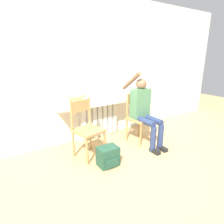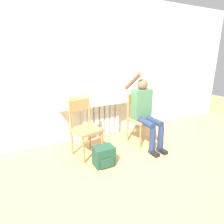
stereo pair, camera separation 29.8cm
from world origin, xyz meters
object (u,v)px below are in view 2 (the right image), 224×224
at_px(person, 145,109).
at_px(chair_right, 140,117).
at_px(chair_left, 85,127).
at_px(backpack, 104,156).
at_px(cat, 78,96).

bearing_deg(person, chair_right, 92.79).
relative_size(chair_left, backpack, 3.10).
relative_size(cat, backpack, 1.50).
distance_m(chair_right, backpack, 1.11).
relative_size(person, backpack, 4.41).
xyz_separation_m(chair_left, person, (1.10, -0.13, 0.19)).
bearing_deg(cat, person, -31.01).
distance_m(chair_right, person, 0.23).
xyz_separation_m(chair_right, cat, (-1.04, 0.50, 0.41)).
xyz_separation_m(chair_right, backpack, (-0.96, -0.44, -0.35)).
distance_m(chair_right, cat, 1.22).
bearing_deg(backpack, person, 17.89).
bearing_deg(chair_left, cat, 70.10).
distance_m(cat, backpack, 1.21).
xyz_separation_m(cat, backpack, (0.08, -0.94, -0.76)).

